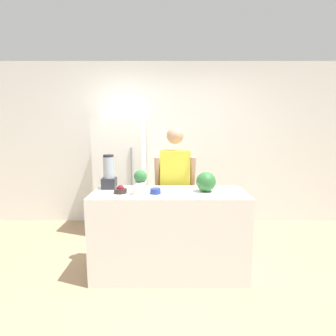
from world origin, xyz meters
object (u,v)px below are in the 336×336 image
bowl_cream (137,190)px  bowl_small_blue (154,191)px  potted_plant (139,179)px  blender (108,174)px  watermelon (205,182)px  person (174,189)px  refrigerator (120,176)px  bowl_cherries (119,190)px

bowl_cream → bowl_small_blue: 0.18m
potted_plant → blender: bearing=-178.7°
bowl_cream → potted_plant: (0.00, 0.25, 0.06)m
watermelon → bowl_cream: watermelon is taller
person → bowl_cream: size_ratio=11.36×
refrigerator → bowl_small_blue: (0.58, -1.31, 0.09)m
watermelon → bowl_cream: bearing=-176.1°
person → blender: 0.86m
refrigerator → person: refrigerator is taller
person → blender: size_ratio=4.21×
bowl_cream → blender: blender is taller
person → bowl_cream: 0.73m
bowl_small_blue → potted_plant: 0.31m
refrigerator → bowl_cherries: bearing=-80.5°
blender → watermelon: bearing=-10.5°
watermelon → bowl_small_blue: bearing=-175.9°
person → bowl_cherries: size_ratio=11.88×
refrigerator → watermelon: size_ratio=8.24×
watermelon → bowl_cherries: size_ratio=1.54×
bowl_cherries → blender: bearing=127.8°
bowl_cherries → potted_plant: (0.18, 0.22, 0.08)m
person → bowl_cherries: 0.82m
bowl_cherries → bowl_cream: bearing=-10.3°
refrigerator → watermelon: refrigerator is taller
bowl_small_blue → potted_plant: bearing=126.5°
person → watermelon: size_ratio=7.74×
blender → potted_plant: blender is taller
bowl_cherries → bowl_cream: size_ratio=0.96×
bowl_cream → bowl_small_blue: (0.18, 0.01, -0.01)m
refrigerator → bowl_cherries: 1.31m
blender → potted_plant: bearing=1.3°
watermelon → bowl_small_blue: size_ratio=1.87×
watermelon → potted_plant: 0.73m
watermelon → potted_plant: watermelon is taller
person → bowl_cream: person is taller
watermelon → bowl_small_blue: watermelon is taller
person → blender: bearing=-154.0°
refrigerator → potted_plant: bearing=-69.5°
refrigerator → bowl_cherries: (0.22, -1.29, 0.09)m
bowl_cherries → potted_plant: bearing=49.4°
bowl_cream → bowl_small_blue: size_ratio=1.28×
bowl_cherries → bowl_small_blue: bearing=-3.7°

